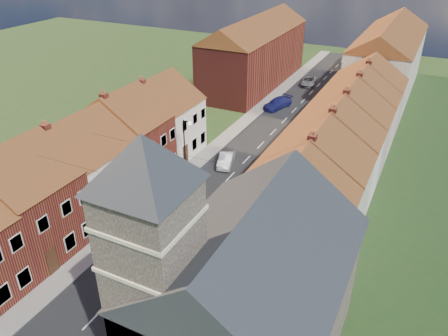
# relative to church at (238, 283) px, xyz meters

# --- Properties ---
(road) EXTENTS (7.00, 90.00, 0.02)m
(road) POSITION_rel_church_xyz_m (-9.36, 26.68, -5.87)
(road) COLOR black
(road) RESTS_ON ground
(pavement_left) EXTENTS (1.80, 90.00, 0.12)m
(pavement_left) POSITION_rel_church_xyz_m (-13.76, 26.68, -5.82)
(pavement_left) COLOR #A8A299
(pavement_left) RESTS_ON ground
(pavement_right) EXTENTS (1.80, 90.00, 0.12)m
(pavement_right) POSITION_rel_church_xyz_m (-4.96, 26.68, -5.82)
(pavement_right) COLOR #A8A299
(pavement_right) RESTS_ON ground
(church) EXTENTS (11.25, 14.25, 15.20)m
(church) POSITION_rel_church_xyz_m (0.00, 0.00, 0.00)
(church) COLOR #3B3429
(church) RESTS_ON ground
(cottage_r_tudor) EXTENTS (8.30, 5.20, 9.00)m
(cottage_r_tudor) POSITION_rel_church_xyz_m (-0.09, 9.37, -1.41)
(cottage_r_tudor) COLOR #F0E3C9
(cottage_r_tudor) RESTS_ON ground
(cottage_r_white_near) EXTENTS (8.30, 6.00, 9.00)m
(cottage_r_white_near) POSITION_rel_church_xyz_m (-0.06, 14.77, -1.40)
(cottage_r_white_near) COLOR #F0E3C9
(cottage_r_white_near) RESTS_ON ground
(cottage_r_cream_mid) EXTENTS (8.30, 5.20, 9.00)m
(cottage_r_cream_mid) POSITION_rel_church_xyz_m (-0.06, 20.17, -1.40)
(cottage_r_cream_mid) COLOR silver
(cottage_r_cream_mid) RESTS_ON ground
(cottage_r_pink) EXTENTS (8.30, 6.00, 9.00)m
(cottage_r_pink) POSITION_rel_church_xyz_m (-0.06, 25.57, -1.40)
(cottage_r_pink) COLOR tan
(cottage_r_pink) RESTS_ON ground
(cottage_r_white_far) EXTENTS (8.30, 5.20, 9.00)m
(cottage_r_white_far) POSITION_rel_church_xyz_m (-0.06, 30.97, -1.40)
(cottage_r_white_far) COLOR #F0E3C9
(cottage_r_white_far) RESTS_ON ground
(cottage_r_cream_far) EXTENTS (8.30, 6.00, 9.00)m
(cottage_r_cream_far) POSITION_rel_church_xyz_m (-0.06, 36.37, -1.40)
(cottage_r_cream_far) COLOR tan
(cottage_r_cream_far) RESTS_ON ground
(cottage_l_cream) EXTENTS (8.30, 6.30, 9.10)m
(cottage_l_cream) POSITION_rel_church_xyz_m (-18.66, 2.22, -1.35)
(cottage_l_cream) COLOR maroon
(cottage_l_cream) RESTS_ON ground
(cottage_l_white) EXTENTS (8.30, 6.90, 8.80)m
(cottage_l_white) POSITION_rel_church_xyz_m (-18.66, 8.62, -1.51)
(cottage_l_white) COLOR silver
(cottage_l_white) RESTS_ON ground
(cottage_l_brick_mid) EXTENTS (8.30, 5.70, 9.10)m
(cottage_l_brick_mid) POSITION_rel_church_xyz_m (-18.66, 14.72, -1.35)
(cottage_l_brick_mid) COLOR maroon
(cottage_l_brick_mid) RESTS_ON ground
(cottage_l_pink) EXTENTS (8.30, 6.30, 8.80)m
(cottage_l_pink) POSITION_rel_church_xyz_m (-18.66, 20.52, -1.51)
(cottage_l_pink) COLOR silver
(cottage_l_pink) RESTS_ON ground
(block_right_far) EXTENTS (8.30, 24.20, 10.50)m
(block_right_far) POSITION_rel_church_xyz_m (-0.06, 51.68, -0.58)
(block_right_far) COLOR #F0E3C9
(block_right_far) RESTS_ON ground
(block_left_far) EXTENTS (8.30, 24.20, 10.50)m
(block_left_far) POSITION_rel_church_xyz_m (-18.66, 46.68, -0.58)
(block_left_far) COLOR maroon
(block_left_far) RESTS_ON ground
(lamppost) EXTENTS (0.88, 0.15, 6.00)m
(lamppost) POSITION_rel_church_xyz_m (-13.17, 16.68, -2.34)
(lamppost) COLOR black
(lamppost) RESTS_ON pavement_left
(car_near) EXTENTS (2.71, 4.75, 1.52)m
(car_near) POSITION_rel_church_xyz_m (-11.96, 6.42, -5.12)
(car_near) COLOR black
(car_near) RESTS_ON ground
(car_mid) EXTENTS (2.39, 4.16, 1.30)m
(car_mid) POSITION_rel_church_xyz_m (-10.87, 20.88, -5.23)
(car_mid) COLOR #A5A8AC
(car_mid) RESTS_ON ground
(car_far) EXTENTS (3.27, 5.15, 1.39)m
(car_far) POSITION_rel_church_xyz_m (-11.70, 38.47, -5.18)
(car_far) COLOR navy
(car_far) RESTS_ON ground
(car_distant) EXTENTS (2.71, 4.71, 1.24)m
(car_distant) POSITION_rel_church_xyz_m (-10.86, 50.09, -5.26)
(car_distant) COLOR #94969B
(car_distant) RESTS_ON ground
(pedestrian_right) EXTENTS (1.02, 0.90, 1.76)m
(pedestrian_right) POSITION_rel_church_xyz_m (-5.07, 15.42, -4.88)
(pedestrian_right) COLOR black
(pedestrian_right) RESTS_ON pavement_right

